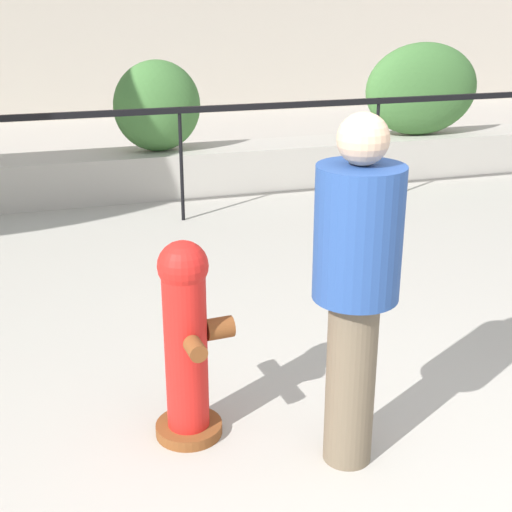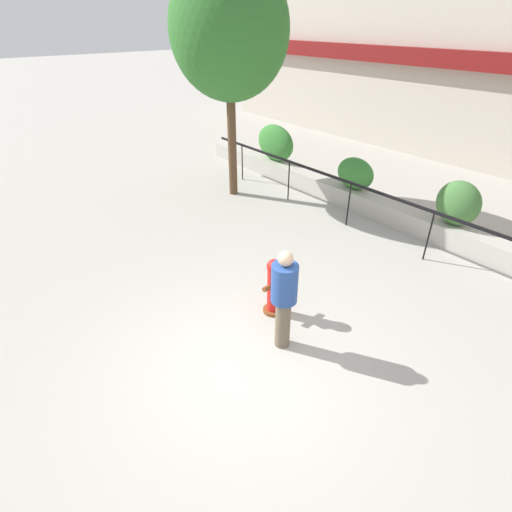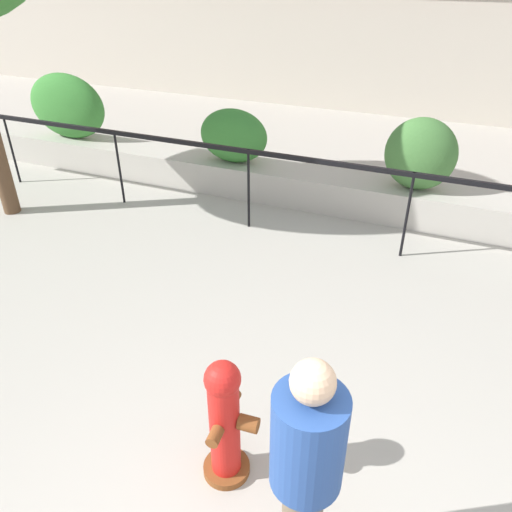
{
  "view_description": "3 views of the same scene",
  "coord_description": "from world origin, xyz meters",
  "px_view_note": "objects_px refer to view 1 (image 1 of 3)",
  "views": [
    {
      "loc": [
        -1.35,
        -2.01,
        2.2
      ],
      "look_at": [
        0.05,
        2.52,
        0.44
      ],
      "focal_mm": 50.0,
      "sensor_mm": 36.0,
      "label": 1
    },
    {
      "loc": [
        3.42,
        -2.63,
        4.55
      ],
      "look_at": [
        -1.37,
        1.31,
        0.81
      ],
      "focal_mm": 28.0,
      "sensor_mm": 36.0,
      "label": 2
    },
    {
      "loc": [
        0.38,
        -0.95,
        3.36
      ],
      "look_at": [
        -1.24,
        2.97,
        0.78
      ],
      "focal_mm": 35.0,
      "sensor_mm": 36.0,
      "label": 3
    }
  ],
  "objects_px": {
    "hedge_bush_2": "(157,106)",
    "fire_hydrant": "(187,340)",
    "pedestrian": "(356,276)",
    "hedge_bush_3": "(422,89)"
  },
  "relations": [
    {
      "from": "hedge_bush_2",
      "to": "fire_hydrant",
      "type": "bearing_deg",
      "value": -98.24
    },
    {
      "from": "pedestrian",
      "to": "hedge_bush_3",
      "type": "bearing_deg",
      "value": 57.85
    },
    {
      "from": "fire_hydrant",
      "to": "pedestrian",
      "type": "bearing_deg",
      "value": -31.67
    },
    {
      "from": "fire_hydrant",
      "to": "pedestrian",
      "type": "height_order",
      "value": "pedestrian"
    },
    {
      "from": "hedge_bush_2",
      "to": "pedestrian",
      "type": "height_order",
      "value": "pedestrian"
    },
    {
      "from": "hedge_bush_2",
      "to": "hedge_bush_3",
      "type": "bearing_deg",
      "value": 0.0
    },
    {
      "from": "hedge_bush_2",
      "to": "hedge_bush_3",
      "type": "height_order",
      "value": "hedge_bush_3"
    },
    {
      "from": "fire_hydrant",
      "to": "hedge_bush_3",
      "type": "bearing_deg",
      "value": 50.2
    },
    {
      "from": "hedge_bush_3",
      "to": "fire_hydrant",
      "type": "xyz_separation_m",
      "value": [
        -4.02,
        -4.82,
        -0.51
      ]
    },
    {
      "from": "hedge_bush_3",
      "to": "pedestrian",
      "type": "bearing_deg",
      "value": -122.15
    }
  ]
}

